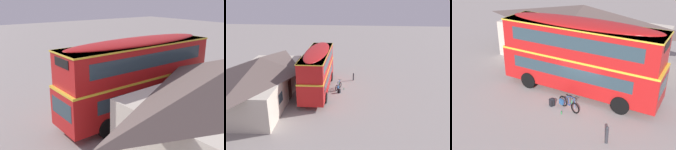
# 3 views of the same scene
# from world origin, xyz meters

# --- Properties ---
(ground_plane) EXTENTS (120.00, 120.00, 0.00)m
(ground_plane) POSITION_xyz_m (0.00, 0.00, 0.00)
(ground_plane) COLOR gray
(double_decker_bus) EXTENTS (10.43, 2.90, 4.79)m
(double_decker_bus) POSITION_xyz_m (-0.65, 0.58, 2.64)
(double_decker_bus) COLOR black
(double_decker_bus) RESTS_ON ground
(touring_bicycle) EXTENTS (1.66, 0.66, 1.03)m
(touring_bicycle) POSITION_xyz_m (-0.17, -1.68, 0.37)
(touring_bicycle) COLOR black
(touring_bicycle) RESTS_ON ground
(backpack_on_ground) EXTENTS (0.36, 0.36, 0.52)m
(backpack_on_ground) POSITION_xyz_m (-1.19, -1.85, 0.27)
(backpack_on_ground) COLOR black
(backpack_on_ground) RESTS_ON ground
(water_bottle_green_metal) EXTENTS (0.06, 0.06, 0.21)m
(water_bottle_green_metal) POSITION_xyz_m (-0.23, -2.33, 0.10)
(water_bottle_green_metal) COLOR green
(water_bottle_green_metal) RESTS_ON ground
(pub_building) EXTENTS (14.01, 6.79, 4.47)m
(pub_building) POSITION_xyz_m (-3.30, 5.93, 2.29)
(pub_building) COLOR beige
(pub_building) RESTS_ON ground
(kerb_bollard) EXTENTS (0.16, 0.16, 0.97)m
(kerb_bollard) POSITION_xyz_m (2.99, -3.31, 0.50)
(kerb_bollard) COLOR #333338
(kerb_bollard) RESTS_ON ground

